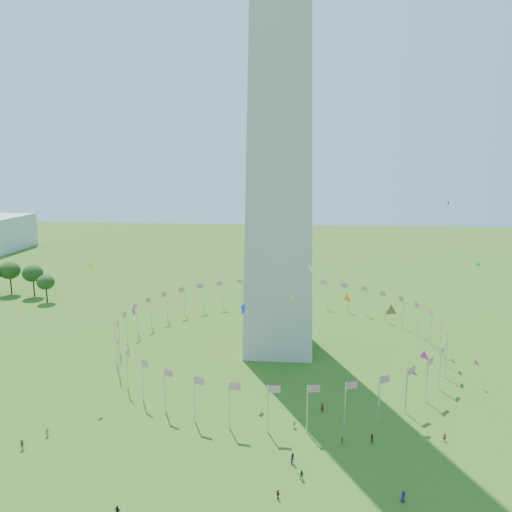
% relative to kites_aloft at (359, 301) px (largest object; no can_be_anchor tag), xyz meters
% --- Properties ---
extents(ground, '(600.00, 600.00, 0.00)m').
position_rel_kites_aloft_xyz_m(ground, '(-16.76, -24.45, -20.48)').
color(ground, '#2C5614').
rests_on(ground, ground).
extents(flag_ring, '(80.24, 80.24, 9.00)m').
position_rel_kites_aloft_xyz_m(flag_ring, '(-16.76, 25.55, -15.98)').
color(flag_ring, silver).
rests_on(flag_ring, ground).
extents(crowd, '(94.68, 80.03, 1.94)m').
position_rel_kites_aloft_xyz_m(crowd, '(-12.07, -28.57, -19.62)').
color(crowd, '#1B4424').
rests_on(crowd, ground).
extents(kites_aloft, '(110.52, 80.03, 41.67)m').
position_rel_kites_aloft_xyz_m(kites_aloft, '(0.00, 0.00, 0.00)').
color(kites_aloft, '#CC2699').
rests_on(kites_aloft, ground).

